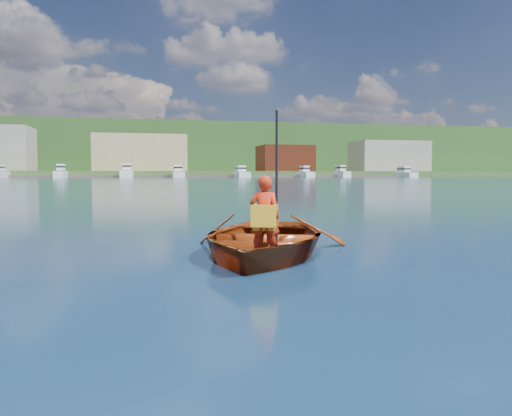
{
  "coord_description": "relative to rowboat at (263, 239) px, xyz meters",
  "views": [
    {
      "loc": [
        -1.99,
        -7.1,
        1.28
      ],
      "look_at": [
        -0.37,
        0.5,
        0.74
      ],
      "focal_mm": 35.0,
      "sensor_mm": 36.0,
      "label": 1
    }
  ],
  "objects": [
    {
      "name": "ground",
      "position": [
        0.27,
        -0.5,
        -0.25
      ],
      "size": [
        600.0,
        600.0,
        0.0
      ],
      "color": "#0D1B43",
      "rests_on": "ground"
    },
    {
      "name": "rowboat",
      "position": [
        0.0,
        0.0,
        0.0
      ],
      "size": [
        3.93,
        4.57,
        0.8
      ],
      "color": "brown",
      "rests_on": "ground"
    },
    {
      "name": "child_paddler",
      "position": [
        -0.17,
        -0.9,
        0.43
      ],
      "size": [
        0.49,
        0.43,
        2.06
      ],
      "color": "red",
      "rests_on": "ground"
    },
    {
      "name": "shoreline",
      "position": [
        0.27,
        236.11,
        10.07
      ],
      "size": [
        400.0,
        140.0,
        22.0
      ],
      "color": "#355023",
      "rests_on": "ground"
    },
    {
      "name": "dock",
      "position": [
        -2.11,
        147.5,
        0.15
      ],
      "size": [
        159.99,
        12.41,
        0.8
      ],
      "color": "brown",
      "rests_on": "ground"
    },
    {
      "name": "waterfront_buildings",
      "position": [
        -7.47,
        164.5,
        7.49
      ],
      "size": [
        202.0,
        16.0,
        14.0
      ],
      "color": "brown",
      "rests_on": "ground"
    },
    {
      "name": "marina_yachts",
      "position": [
        1.04,
        142.83,
        1.11
      ],
      "size": [
        144.85,
        13.88,
        4.38
      ],
      "color": "silver",
      "rests_on": "ground"
    },
    {
      "name": "hillside_trees",
      "position": [
        13.25,
        250.77,
        19.81
      ],
      "size": [
        302.06,
        82.59,
        25.25
      ],
      "color": "#382314",
      "rests_on": "ground"
    }
  ]
}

